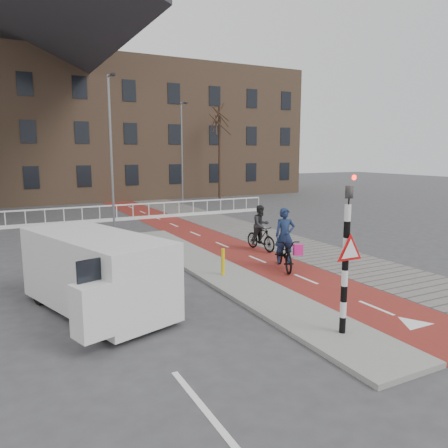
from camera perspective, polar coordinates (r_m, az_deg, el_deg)
name	(u,v)px	position (r m, az deg, el deg)	size (l,w,h in m)	color
ground	(307,306)	(12.21, 10.83, -10.42)	(120.00, 120.00, 0.00)	#38383A
bike_lane	(203,237)	(21.27, -2.72, -1.73)	(2.50, 60.00, 0.01)	maroon
sidewalk	(253,232)	(22.55, 3.76, -1.09)	(3.00, 60.00, 0.01)	slate
curb_island	(218,271)	(15.06, -0.78, -6.18)	(1.80, 16.00, 0.12)	gray
traffic_signal	(347,251)	(9.81, 15.72, -3.41)	(0.80, 0.80, 3.68)	black
bollard	(223,262)	(14.30, -0.13, -4.96)	(0.12, 0.12, 0.88)	#DEBF0C
cyclist_near	(285,249)	(15.52, 7.92, -3.22)	(1.46, 2.23, 2.17)	black
cyclist_far	(261,232)	(18.35, 4.82, -1.01)	(0.89, 1.82, 1.91)	black
van	(96,271)	(11.74, -16.34, -5.97)	(3.27, 5.08, 2.03)	silver
railing	(45,221)	(26.34, -22.31, 0.40)	(28.00, 0.10, 0.99)	silver
townhouse_row	(47,108)	(41.35, -22.12, 13.87)	(46.00, 10.00, 15.90)	#7F6047
tree_right	(220,154)	(37.96, -0.57, 9.19)	(0.22, 0.22, 7.94)	black
streetlight_near	(111,156)	(22.96, -14.50, 8.65)	(0.12, 0.12, 7.85)	slate
streetlight_right	(182,155)	(34.19, -5.52, 9.02)	(0.12, 0.12, 7.81)	slate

